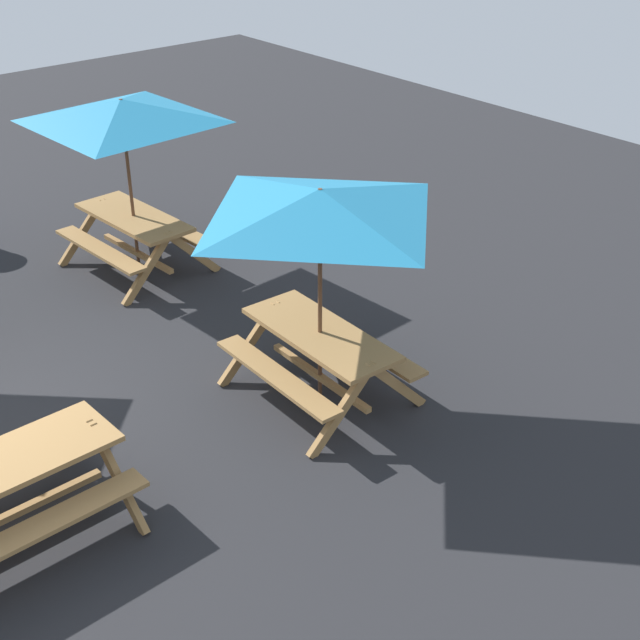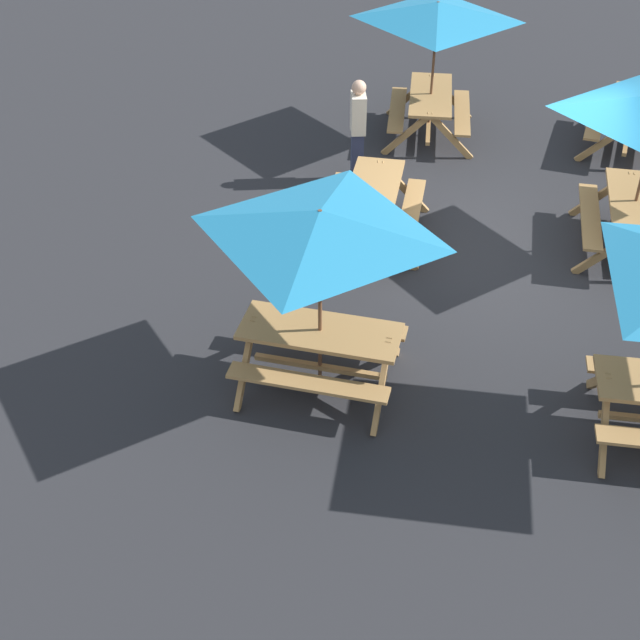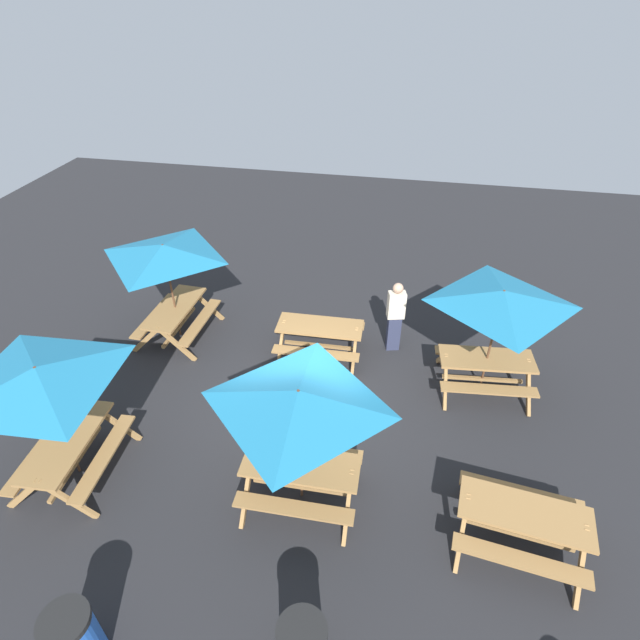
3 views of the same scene
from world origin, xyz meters
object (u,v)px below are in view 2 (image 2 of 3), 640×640
(picnic_table_0, at_px, (320,236))
(picnic_table_1, at_px, (373,200))
(person_standing, at_px, (358,129))
(picnic_table_4, at_px, (437,21))
(picnic_table_5, at_px, (632,116))

(picnic_table_0, distance_m, picnic_table_1, 3.59)
(picnic_table_0, xyz_separation_m, person_standing, (-4.82, -0.44, -1.10))
(picnic_table_4, bearing_deg, person_standing, -32.05)
(picnic_table_5, distance_m, person_standing, 4.76)
(picnic_table_0, xyz_separation_m, picnic_table_1, (-3.29, 0.06, -1.43))
(picnic_table_4, distance_m, picnic_table_5, 3.63)
(picnic_table_0, height_order, picnic_table_4, same)
(picnic_table_5, bearing_deg, picnic_table_1, -38.72)
(picnic_table_0, height_order, picnic_table_1, picnic_table_0)
(picnic_table_1, bearing_deg, picnic_table_0, -2.49)
(picnic_table_1, relative_size, person_standing, 1.10)
(picnic_table_1, bearing_deg, picnic_table_5, 132.73)
(picnic_table_0, relative_size, picnic_table_1, 1.27)
(picnic_table_1, distance_m, person_standing, 1.64)
(picnic_table_1, height_order, picnic_table_5, same)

